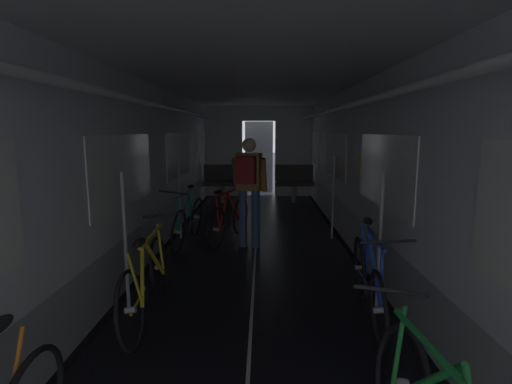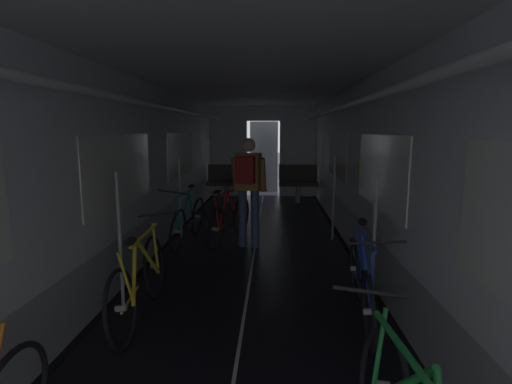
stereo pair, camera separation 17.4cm
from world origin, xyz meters
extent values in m
cube|color=black|center=(-1.41, 3.25, 0.00)|extent=(0.08, 11.50, 0.01)
cube|color=black|center=(1.41, 3.25, 0.00)|extent=(0.08, 11.50, 0.01)
cube|color=beige|center=(0.00, 3.25, 0.00)|extent=(0.03, 11.27, 0.00)
cube|color=#9EA0A5|center=(-1.51, 3.25, 0.30)|extent=(0.12, 11.50, 0.60)
cube|color=silver|center=(-1.51, 3.25, 1.53)|extent=(0.12, 11.50, 1.85)
cube|color=white|center=(-1.45, 2.67, 1.35)|extent=(0.02, 1.90, 0.80)
cube|color=white|center=(-1.45, 5.55, 1.35)|extent=(0.02, 1.90, 0.80)
cube|color=white|center=(-1.45, 8.42, 1.35)|extent=(0.02, 1.90, 0.80)
cube|color=yellow|center=(-1.45, 3.20, 1.35)|extent=(0.01, 0.20, 0.28)
cylinder|color=white|center=(-1.17, 3.25, 2.10)|extent=(0.07, 11.04, 0.07)
cylinder|color=#B7BABF|center=(-1.27, 2.10, 0.70)|extent=(0.04, 0.04, 1.40)
cylinder|color=#B7BABF|center=(-1.27, 4.70, 0.70)|extent=(0.04, 0.04, 1.40)
cube|color=#9EA0A5|center=(1.51, 3.25, 0.30)|extent=(0.12, 11.50, 0.60)
cube|color=silver|center=(1.51, 3.25, 1.53)|extent=(0.12, 11.50, 1.85)
cube|color=white|center=(1.45, 2.67, 1.35)|extent=(0.02, 1.90, 0.80)
cube|color=white|center=(1.45, 5.55, 1.35)|extent=(0.02, 1.90, 0.80)
cube|color=white|center=(1.45, 8.42, 1.35)|extent=(0.02, 1.90, 0.80)
cube|color=yellow|center=(1.45, 3.64, 1.35)|extent=(0.01, 0.20, 0.28)
cylinder|color=white|center=(1.17, 3.25, 2.10)|extent=(0.07, 11.04, 0.07)
cylinder|color=#B7BABF|center=(1.27, 2.10, 0.70)|extent=(0.04, 0.04, 1.40)
cylinder|color=#B7BABF|center=(1.27, 4.70, 0.70)|extent=(0.04, 0.04, 1.40)
cube|color=silver|center=(-0.95, 9.06, 1.23)|extent=(1.00, 0.12, 2.45)
cube|color=silver|center=(0.95, 9.06, 1.23)|extent=(1.00, 0.12, 2.45)
cube|color=silver|center=(0.00, 9.06, 2.25)|extent=(0.90, 0.12, 0.40)
cube|color=#4C4F54|center=(0.00, 9.76, 1.03)|extent=(0.81, 0.04, 2.05)
cube|color=white|center=(0.00, 3.25, 2.51)|extent=(3.14, 11.62, 0.12)
cylinder|color=gray|center=(-0.90, 8.00, 0.22)|extent=(0.12, 0.12, 0.44)
cube|color=#47423D|center=(-0.90, 8.00, 0.49)|extent=(0.96, 0.44, 0.10)
cube|color=#47423D|center=(-0.90, 8.19, 0.74)|extent=(0.96, 0.08, 0.40)
torus|color=gray|center=(-1.33, 8.22, 0.94)|extent=(0.14, 0.14, 0.02)
cylinder|color=gray|center=(0.90, 8.00, 0.22)|extent=(0.12, 0.12, 0.44)
cube|color=#47423D|center=(0.90, 8.00, 0.49)|extent=(0.96, 0.44, 0.10)
cube|color=#47423D|center=(0.90, 8.19, 0.74)|extent=(0.96, 0.08, 0.40)
torus|color=gray|center=(0.47, 8.22, 0.94)|extent=(0.14, 0.14, 0.02)
torus|color=black|center=(-1.02, 4.86, 0.33)|extent=(0.17, 0.68, 0.67)
cylinder|color=#B2B2B7|center=(-1.02, 4.86, 0.33)|extent=(0.10, 0.06, 0.06)
torus|color=black|center=(-1.12, 3.84, 0.33)|extent=(0.17, 0.68, 0.67)
cylinder|color=#B2B2B7|center=(-1.12, 3.84, 0.33)|extent=(0.10, 0.06, 0.06)
cylinder|color=teal|center=(-1.11, 4.16, 0.55)|extent=(0.15, 0.54, 0.56)
cylinder|color=teal|center=(-1.07, 4.57, 0.55)|extent=(0.07, 0.35, 0.55)
cylinder|color=teal|center=(-1.13, 4.32, 0.82)|extent=(0.11, 0.82, 0.04)
cylinder|color=teal|center=(-1.05, 4.79, 0.57)|extent=(0.09, 0.16, 0.49)
cylinder|color=teal|center=(-1.04, 4.63, 0.31)|extent=(0.06, 0.45, 0.07)
cylinder|color=teal|center=(-1.14, 3.88, 0.57)|extent=(0.08, 0.09, 0.49)
cylinder|color=black|center=(-1.06, 4.41, 0.29)|extent=(0.05, 0.17, 0.17)
ellipsoid|color=black|center=(-1.09, 4.74, 0.87)|extent=(0.12, 0.25, 0.07)
cylinder|color=black|center=(-1.18, 3.86, 0.91)|extent=(0.44, 0.07, 0.07)
torus|color=black|center=(1.16, 2.39, 0.33)|extent=(0.15, 0.68, 0.67)
cylinder|color=#B2B2B7|center=(1.16, 2.39, 0.33)|extent=(0.10, 0.06, 0.06)
torus|color=black|center=(1.07, 1.38, 0.33)|extent=(0.15, 0.68, 0.67)
cylinder|color=#B2B2B7|center=(1.07, 1.38, 0.33)|extent=(0.10, 0.06, 0.06)
cylinder|color=#2342B7|center=(1.11, 1.69, 0.55)|extent=(0.05, 0.54, 0.56)
cylinder|color=#2342B7|center=(1.15, 2.10, 0.55)|extent=(0.11, 0.34, 0.55)
cylinder|color=#2342B7|center=(1.15, 1.84, 0.82)|extent=(0.11, 0.82, 0.04)
cylinder|color=#2342B7|center=(1.17, 2.32, 0.58)|extent=(0.05, 0.17, 0.49)
cylinder|color=#2342B7|center=(1.14, 2.17, 0.31)|extent=(0.07, 0.45, 0.07)
cylinder|color=#2342B7|center=(1.09, 1.41, 0.58)|extent=(0.07, 0.09, 0.49)
cylinder|color=black|center=(1.11, 1.95, 0.29)|extent=(0.04, 0.17, 0.17)
ellipsoid|color=black|center=(1.19, 2.27, 0.88)|extent=(0.12, 0.25, 0.07)
cylinder|color=black|center=(1.11, 1.38, 0.92)|extent=(0.44, 0.06, 0.06)
cylinder|color=orange|center=(-1.13, 0.10, 0.57)|extent=(0.07, 0.16, 0.49)
torus|color=black|center=(0.92, 0.45, 0.33)|extent=(0.19, 0.68, 0.67)
cylinder|color=#B2B2B7|center=(0.92, 0.45, 0.33)|extent=(0.10, 0.06, 0.06)
cylinder|color=#1E8438|center=(0.91, 0.13, 0.55)|extent=(0.16, 0.53, 0.56)
cylinder|color=#1E8438|center=(0.88, -0.03, 0.81)|extent=(0.10, 0.82, 0.04)
cylinder|color=#1E8438|center=(0.88, 0.41, 0.57)|extent=(0.10, 0.10, 0.49)
cylinder|color=black|center=(0.83, 0.43, 0.91)|extent=(0.44, 0.06, 0.09)
torus|color=black|center=(-0.98, 1.35, 0.33)|extent=(0.13, 0.67, 0.67)
cylinder|color=#B2B2B7|center=(-0.98, 1.35, 0.33)|extent=(0.10, 0.05, 0.06)
torus|color=black|center=(-1.01, 2.37, 0.33)|extent=(0.13, 0.67, 0.67)
cylinder|color=#B2B2B7|center=(-1.01, 2.37, 0.33)|extent=(0.10, 0.05, 0.06)
cylinder|color=yellow|center=(-0.98, 2.05, 0.55)|extent=(0.09, 0.54, 0.56)
cylinder|color=yellow|center=(-0.97, 1.64, 0.55)|extent=(0.11, 0.34, 0.55)
cylinder|color=yellow|center=(-0.94, 1.90, 0.81)|extent=(0.06, 0.82, 0.04)
cylinder|color=yellow|center=(-0.96, 1.42, 0.57)|extent=(0.08, 0.17, 0.49)
cylinder|color=yellow|center=(-0.99, 1.57, 0.31)|extent=(0.04, 0.45, 0.07)
cylinder|color=yellow|center=(-0.98, 2.34, 0.57)|extent=(0.09, 0.09, 0.49)
cylinder|color=black|center=(-1.00, 1.80, 0.29)|extent=(0.04, 0.17, 0.17)
ellipsoid|color=black|center=(-0.92, 1.47, 0.87)|extent=(0.10, 0.24, 0.07)
cylinder|color=black|center=(-0.95, 2.36, 0.91)|extent=(0.44, 0.04, 0.07)
cylinder|color=#384C75|center=(-0.20, 4.25, 0.45)|extent=(0.13, 0.13, 0.90)
cylinder|color=#384C75|center=(0.00, 4.21, 0.45)|extent=(0.13, 0.13, 0.90)
cube|color=olive|center=(-0.10, 4.23, 1.18)|extent=(0.40, 0.29, 0.56)
cylinder|color=olive|center=(-0.31, 4.30, 1.13)|extent=(0.13, 0.21, 0.53)
cylinder|color=olive|center=(0.12, 4.20, 1.13)|extent=(0.13, 0.21, 0.53)
sphere|color=beige|center=(-0.10, 4.23, 1.58)|extent=(0.21, 0.21, 0.21)
cube|color=maroon|center=(-0.14, 4.06, 1.22)|extent=(0.31, 0.22, 0.40)
torus|color=black|center=(-0.59, 4.00, 0.33)|extent=(0.26, 0.66, 0.67)
cylinder|color=#B2B2B7|center=(-0.59, 4.00, 0.33)|extent=(0.10, 0.08, 0.05)
torus|color=black|center=(-0.28, 4.97, 0.33)|extent=(0.26, 0.66, 0.67)
cylinder|color=#B2B2B7|center=(-0.28, 4.97, 0.33)|extent=(0.10, 0.08, 0.05)
cylinder|color=red|center=(-0.38, 4.67, 0.55)|extent=(0.19, 0.53, 0.56)
cylinder|color=red|center=(-0.50, 4.28, 0.55)|extent=(0.16, 0.33, 0.55)
cylinder|color=red|center=(-0.43, 4.53, 0.82)|extent=(0.28, 0.79, 0.04)
cylinder|color=red|center=(-0.57, 4.07, 0.58)|extent=(0.06, 0.17, 0.49)
cylinder|color=red|center=(-0.52, 4.21, 0.31)|extent=(0.16, 0.44, 0.07)
cylinder|color=red|center=(-0.29, 4.94, 0.58)|extent=(0.07, 0.09, 0.49)
cylinder|color=black|center=(-0.45, 4.43, 0.29)|extent=(0.07, 0.17, 0.17)
ellipsoid|color=black|center=(-0.57, 4.12, 0.88)|extent=(0.16, 0.26, 0.06)
cylinder|color=black|center=(-0.30, 4.97, 0.92)|extent=(0.43, 0.16, 0.04)
camera|label=1|loc=(0.10, -1.66, 1.80)|focal=27.37mm
camera|label=2|loc=(0.28, -1.65, 1.80)|focal=27.37mm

